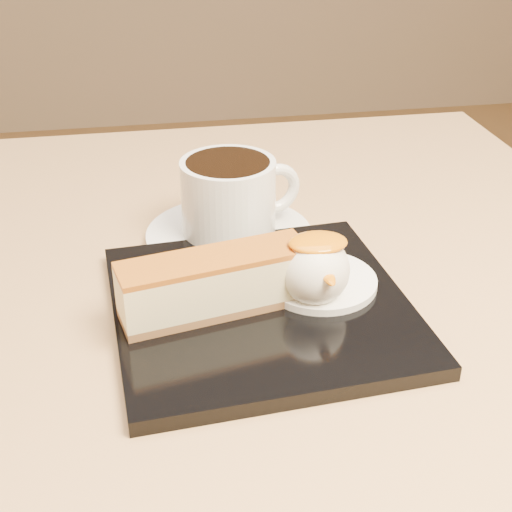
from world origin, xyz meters
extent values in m
cube|color=olive|center=(0.00, 0.00, 0.70)|extent=(0.80, 0.80, 0.04)
cube|color=black|center=(0.04, -0.03, 0.73)|extent=(0.23, 0.23, 0.01)
cube|color=brown|center=(0.01, -0.03, 0.74)|extent=(0.15, 0.06, 0.01)
cube|color=beige|center=(0.01, -0.03, 0.76)|extent=(0.15, 0.06, 0.03)
cube|color=#82360E|center=(0.01, -0.03, 0.78)|extent=(0.15, 0.06, 0.00)
cylinder|color=white|center=(0.09, -0.01, 0.73)|extent=(0.09, 0.09, 0.01)
sphere|color=white|center=(0.08, -0.03, 0.76)|extent=(0.05, 0.05, 0.05)
ellipsoid|color=orange|center=(0.08, -0.03, 0.78)|extent=(0.04, 0.03, 0.01)
ellipsoid|color=green|center=(0.06, 0.01, 0.74)|extent=(0.02, 0.01, 0.00)
ellipsoid|color=green|center=(0.07, 0.01, 0.74)|extent=(0.02, 0.02, 0.00)
ellipsoid|color=green|center=(0.05, 0.02, 0.74)|extent=(0.01, 0.02, 0.00)
cylinder|color=white|center=(0.04, 0.09, 0.72)|extent=(0.15, 0.15, 0.01)
cylinder|color=white|center=(0.04, 0.09, 0.76)|extent=(0.08, 0.08, 0.07)
cylinder|color=black|center=(0.04, 0.09, 0.80)|extent=(0.07, 0.07, 0.00)
torus|color=white|center=(0.08, 0.10, 0.76)|extent=(0.05, 0.02, 0.05)
camera|label=1|loc=(-0.04, -0.47, 1.03)|focal=50.00mm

